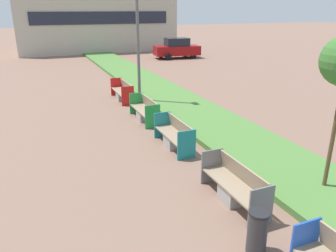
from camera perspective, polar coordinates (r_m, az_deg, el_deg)
name	(u,v)px	position (r m, az deg, el deg)	size (l,w,h in m)	color
planter_grass_strip	(208,121)	(13.52, 6.92, 0.94)	(2.80, 120.00, 0.18)	#4C7A38
building_backdrop	(95,20)	(38.76, -12.59, 17.57)	(16.34, 7.84, 6.42)	#B2AD9E
bench_grey_frame	(235,188)	(8.16, 11.52, -10.47)	(0.65, 2.12, 0.94)	#9E9B96
bench_teal_frame	(174,137)	(10.98, 1.14, -1.90)	(0.65, 2.05, 0.94)	#9E9B96
bench_green_frame	(145,112)	(13.68, -4.04, 2.50)	(0.65, 2.12, 0.94)	#9E9B96
bench_red_frame	(123,93)	(16.91, -7.90, 5.74)	(0.65, 2.22, 0.94)	#9E9B96
litter_bin	(257,232)	(6.72, 15.28, -17.37)	(0.39, 0.39, 0.89)	#2D2D30
street_lamp_post	(137,24)	(15.72, -5.34, 17.25)	(0.24, 0.44, 6.74)	#56595B
parked_car_distant	(177,48)	(31.36, 1.55, 13.37)	(4.38, 2.25, 1.86)	maroon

